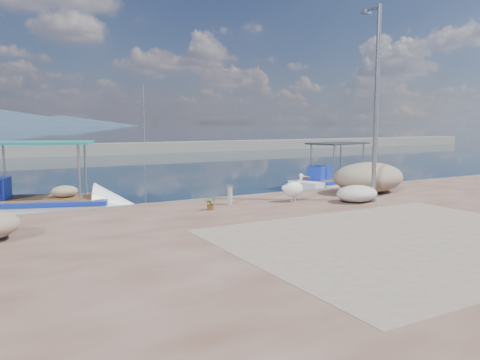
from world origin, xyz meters
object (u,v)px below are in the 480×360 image
pelican (294,189)px  bollard_near (230,194)px  lamp_post (376,111)px  boat_left (41,209)px  boat_right (336,184)px

pelican → bollard_near: 2.39m
lamp_post → bollard_near: lamp_post is taller
boat_left → bollard_near: 6.94m
boat_right → bollard_near: bearing=-166.8°
boat_left → pelican: 9.24m
boat_right → lamp_post: 7.78m
boat_right → bollard_near: 9.40m
lamp_post → pelican: bearing=155.1°
boat_right → pelican: boat_right is taller
pelican → bollard_near: (-2.31, 0.62, -0.10)m
boat_left → boat_right: 14.20m
pelican → lamp_post: (2.67, -1.24, 2.81)m
boat_left → lamp_post: size_ratio=0.98×
boat_left → boat_right: boat_left is taller
boat_right → pelican: 7.78m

